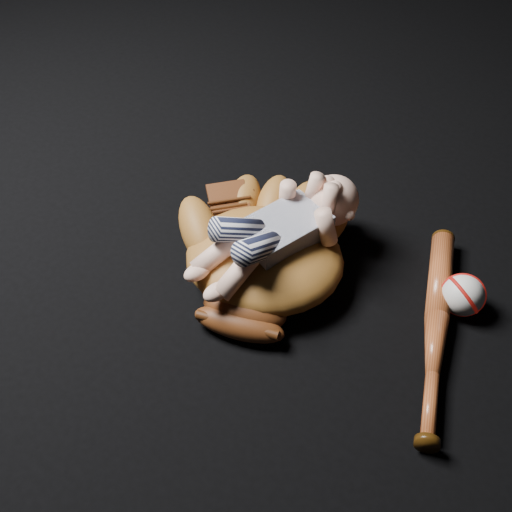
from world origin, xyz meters
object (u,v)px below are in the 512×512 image
newborn_baby (271,230)px  baseball_bat (436,329)px  baseball (463,295)px  baseball_glove (265,252)px

newborn_baby → baseball_bat: newborn_baby is taller
baseball → baseball_bat: bearing=-92.6°
baseball_bat → baseball: 0.09m
baseball_glove → baseball: bearing=5.6°
baseball_glove → baseball: (0.34, 0.17, -0.03)m
baseball_glove → newborn_baby: size_ratio=1.15×
newborn_baby → baseball_bat: size_ratio=0.78×
newborn_baby → baseball: size_ratio=4.76×
baseball → newborn_baby: bearing=-153.8°
baseball_glove → baseball: baseball_glove is taller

